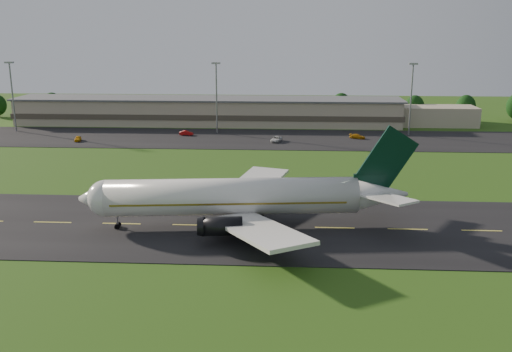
# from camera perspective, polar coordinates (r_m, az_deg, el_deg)

# --- Properties ---
(ground) EXTENTS (360.00, 360.00, 0.00)m
(ground) POSITION_cam_1_polar(r_m,az_deg,el_deg) (91.44, -13.28, -4.71)
(ground) COLOR #254711
(ground) RESTS_ON ground
(taxiway) EXTENTS (220.00, 30.00, 0.10)m
(taxiway) POSITION_cam_1_polar(r_m,az_deg,el_deg) (91.43, -13.28, -4.68)
(taxiway) COLOR black
(taxiway) RESTS_ON ground
(apron) EXTENTS (260.00, 30.00, 0.10)m
(apron) POSITION_cam_1_polar(r_m,az_deg,el_deg) (159.51, -6.05, 3.79)
(apron) COLOR black
(apron) RESTS_ON ground
(airliner) EXTENTS (51.23, 41.94, 15.57)m
(airliner) POSITION_cam_1_polar(r_m,az_deg,el_deg) (86.70, -1.82, -2.14)
(airliner) COLOR white
(airliner) RESTS_ON ground
(terminal) EXTENTS (145.00, 16.00, 8.40)m
(terminal) POSITION_cam_1_polar(r_m,az_deg,el_deg) (181.66, -2.85, 6.43)
(terminal) COLOR tan
(terminal) RESTS_ON ground
(light_mast_west) EXTENTS (2.40, 1.20, 20.35)m
(light_mast_west) POSITION_cam_1_polar(r_m,az_deg,el_deg) (182.35, -23.23, 8.08)
(light_mast_west) COLOR gray
(light_mast_west) RESTS_ON ground
(light_mast_centre) EXTENTS (2.40, 1.20, 20.35)m
(light_mast_centre) POSITION_cam_1_polar(r_m,az_deg,el_deg) (164.81, -3.98, 8.64)
(light_mast_centre) COLOR gray
(light_mast_centre) RESTS_ON ground
(light_mast_east) EXTENTS (2.40, 1.20, 20.35)m
(light_mast_east) POSITION_cam_1_polar(r_m,az_deg,el_deg) (167.04, 15.29, 8.25)
(light_mast_east) COLOR gray
(light_mast_east) RESTS_ON ground
(tree_line) EXTENTS (197.27, 9.58, 9.35)m
(tree_line) POSITION_cam_1_polar(r_m,az_deg,el_deg) (191.17, 8.29, 6.91)
(tree_line) COLOR black
(tree_line) RESTS_ON ground
(service_vehicle_a) EXTENTS (2.39, 4.12, 1.32)m
(service_vehicle_a) POSITION_cam_1_polar(r_m,az_deg,el_deg) (161.41, -17.39, 3.59)
(service_vehicle_a) COLOR #DFA00D
(service_vehicle_a) RESTS_ON apron
(service_vehicle_b) EXTENTS (3.98, 1.62, 1.29)m
(service_vehicle_b) POSITION_cam_1_polar(r_m,az_deg,el_deg) (163.75, -6.98, 4.29)
(service_vehicle_b) COLOR #AA0B0B
(service_vehicle_b) RESTS_ON apron
(service_vehicle_c) EXTENTS (3.46, 5.44, 1.40)m
(service_vehicle_c) POSITION_cam_1_polar(r_m,az_deg,el_deg) (153.21, 2.04, 3.71)
(service_vehicle_c) COLOR silver
(service_vehicle_c) RESTS_ON apron
(service_vehicle_d) EXTENTS (4.65, 3.18, 1.25)m
(service_vehicle_d) POSITION_cam_1_polar(r_m,az_deg,el_deg) (159.99, 10.11, 3.93)
(service_vehicle_d) COLOR #CA820B
(service_vehicle_d) RESTS_ON apron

